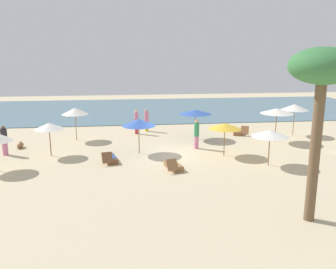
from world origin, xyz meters
The scene contains 19 objects.
ground_plane centered at (0.00, 0.00, 0.00)m, with size 60.00×60.00×0.00m, color beige.
ocean_water centered at (0.00, 17.00, 0.03)m, with size 48.00×16.00×0.06m, color slate.
umbrella_0 centered at (5.20, -2.64, 1.80)m, with size 2.02×2.02×1.98m.
umbrella_1 centered at (-5.98, 4.44, 2.06)m, with size 1.83×1.83×2.29m.
umbrella_2 centered at (3.28, -0.49, 1.80)m, with size 1.95×1.95×1.97m.
umbrella_3 centered at (-7.01, 0.63, 1.81)m, with size 1.75×1.75×2.01m.
umbrella_4 centered at (7.66, 2.36, 2.14)m, with size 2.22×2.22×2.32m.
umbrella_5 centered at (2.34, 3.83, 1.94)m, with size 2.25×2.25×2.10m.
umbrella_6 centered at (9.78, 4.13, 2.09)m, with size 1.97×1.97×2.31m.
umbrella_8 centered at (-1.74, 0.59, 1.93)m, with size 2.03×2.03×2.15m.
lounger_0 centered at (5.91, 4.90, 0.17)m, with size 1.19×1.77×0.71m.
lounger_1 centered at (-3.45, -0.95, 0.18)m, with size 0.93×1.77×0.70m.
lounger_2 centered at (-0.06, -2.66, 0.17)m, with size 0.97×1.77×0.70m.
person_0 centered at (-0.92, 6.71, 0.88)m, with size 0.46×0.46×1.73m.
person_3 centered at (1.95, 1.27, 0.96)m, with size 0.38×0.38×1.88m.
person_4 centered at (-9.77, 1.16, 0.91)m, with size 0.52×0.52×1.81m.
person_5 centered at (-1.73, 5.89, 0.96)m, with size 0.39×0.39×1.85m.
palm_0 centered at (4.21, -9.14, 5.38)m, with size 2.34×2.34×6.32m.
dog centered at (-9.32, 2.69, 0.19)m, with size 0.44×0.82×0.37m.
Camera 1 is at (-2.51, -21.09, 6.24)m, focal length 39.18 mm.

